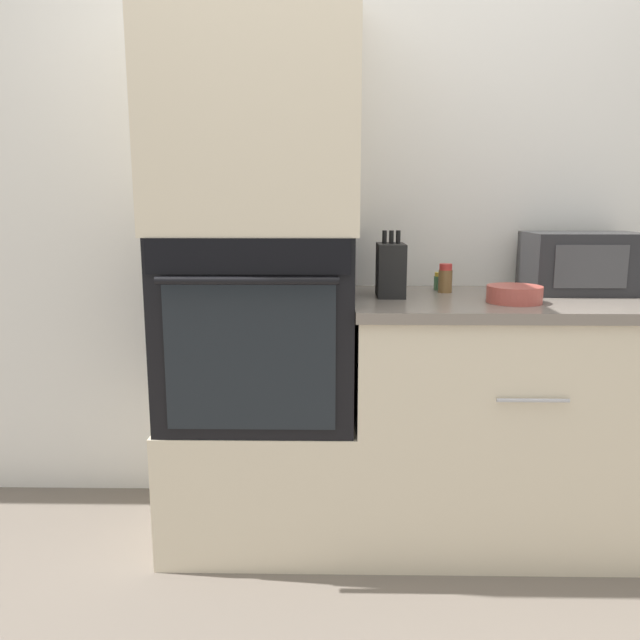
% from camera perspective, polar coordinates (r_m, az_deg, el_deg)
% --- Properties ---
extents(ground_plane, '(12.00, 12.00, 0.00)m').
position_cam_1_polar(ground_plane, '(2.19, 3.30, -22.23)').
color(ground_plane, '#6B6056').
extents(wall_back, '(8.00, 0.05, 2.50)m').
position_cam_1_polar(wall_back, '(2.47, 3.03, 12.11)').
color(wall_back, silver).
rests_on(wall_back, ground_plane).
extents(oven_cabinet_base, '(0.66, 0.60, 0.46)m').
position_cam_1_polar(oven_cabinet_base, '(2.35, -5.21, -13.42)').
color(oven_cabinet_base, beige).
rests_on(oven_cabinet_base, ground_plane).
extents(wall_oven, '(0.64, 0.64, 0.63)m').
position_cam_1_polar(wall_oven, '(2.19, -5.46, -0.34)').
color(wall_oven, black).
rests_on(wall_oven, oven_cabinet_base).
extents(oven_cabinet_upper, '(0.66, 0.60, 0.82)m').
position_cam_1_polar(oven_cabinet_upper, '(2.17, -5.81, 18.85)').
color(oven_cabinet_upper, beige).
rests_on(oven_cabinet_upper, wall_oven).
extents(counter_unit, '(1.08, 0.63, 0.87)m').
position_cam_1_polar(counter_unit, '(2.35, 16.33, -8.51)').
color(counter_unit, beige).
rests_on(counter_unit, ground_plane).
extents(microwave, '(0.40, 0.27, 0.22)m').
position_cam_1_polar(microwave, '(2.45, 22.89, 4.84)').
color(microwave, '#232326').
rests_on(microwave, counter_unit).
extents(knife_block, '(0.09, 0.16, 0.23)m').
position_cam_1_polar(knife_block, '(2.18, 6.48, 4.60)').
color(knife_block, black).
rests_on(knife_block, counter_unit).
extents(bowl, '(0.18, 0.18, 0.06)m').
position_cam_1_polar(bowl, '(2.14, 17.35, 2.27)').
color(bowl, '#B24C42').
rests_on(bowl, counter_unit).
extents(condiment_jar_near, '(0.05, 0.05, 0.10)m').
position_cam_1_polar(condiment_jar_near, '(2.31, 11.39, 3.74)').
color(condiment_jar_near, brown).
rests_on(condiment_jar_near, counter_unit).
extents(condiment_jar_mid, '(0.05, 0.05, 0.07)m').
position_cam_1_polar(condiment_jar_mid, '(2.38, 10.91, 3.49)').
color(condiment_jar_mid, '#427047').
rests_on(condiment_jar_mid, counter_unit).
extents(condiment_jar_far, '(0.05, 0.05, 0.09)m').
position_cam_1_polar(condiment_jar_far, '(2.32, 6.40, 3.76)').
color(condiment_jar_far, silver).
rests_on(condiment_jar_far, counter_unit).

